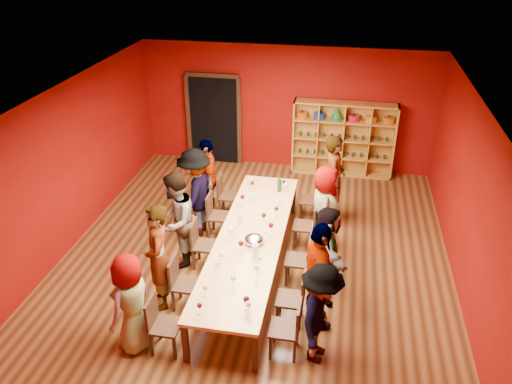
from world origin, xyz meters
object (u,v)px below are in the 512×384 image
chair_person_left_2 (200,242)px  person_left_3 (195,193)px  chair_person_right_1 (296,296)px  person_right_2 (327,248)px  chair_person_right_3 (309,224)px  person_right_3 (325,209)px  shelving_unit (343,135)px  person_left_4 (208,177)px  chair_person_right_2 (303,258)px  wine_bottle (279,185)px  chair_person_left_1 (181,281)px  spittoon_bowl (254,240)px  person_right_0 (320,314)px  tasting_table (251,239)px  chair_person_left_0 (160,322)px  person_left_0 (132,303)px  person_left_2 (176,220)px  person_right_1 (318,277)px  chair_person_left_4 (225,193)px  chair_person_left_3 (215,213)px  person_right_4 (334,180)px  chair_person_right_4 (313,198)px  chair_person_right_0 (290,326)px  person_left_1 (158,257)px

chair_person_left_2 → person_left_3: 1.15m
chair_person_right_1 → person_right_2: 1.10m
person_left_3 → chair_person_right_3: bearing=92.9°
person_left_3 → person_right_3: person_left_3 is taller
person_right_2 → person_right_3: person_right_3 is taller
shelving_unit → person_left_4: 3.63m
chair_person_right_2 → wine_bottle: wine_bottle is taller
chair_person_left_1 → spittoon_bowl: size_ratio=2.72×
person_right_0 → spittoon_bowl: size_ratio=4.79×
tasting_table → chair_person_left_0: 2.21m
chair_person_right_1 → wine_bottle: (-0.66, 2.79, 0.39)m
person_left_0 → person_left_2: size_ratio=0.88×
person_right_1 → spittoon_bowl: person_right_1 is taller
person_right_2 → chair_person_left_4: bearing=36.0°
chair_person_left_3 → person_right_4: size_ratio=0.47×
person_left_0 → chair_person_left_4: person_left_0 is taller
person_right_0 → spittoon_bowl: bearing=48.9°
chair_person_right_4 → person_left_3: bearing=-156.4°
person_right_0 → person_right_2: bearing=11.3°
chair_person_right_4 → person_right_4: size_ratio=0.47×
person_right_2 → chair_person_left_3: bearing=50.1°
chair_person_left_0 → wine_bottle: bearing=72.6°
shelving_unit → chair_person_left_0: (-2.31, -6.32, -0.49)m
chair_person_left_0 → chair_person_left_4: size_ratio=1.00×
person_left_3 → person_left_0: bearing=3.9°
chair_person_right_3 → person_right_3: bearing=-0.0°
person_right_3 → chair_person_left_2: bearing=113.8°
chair_person_right_3 → wine_bottle: bearing=133.8°
chair_person_right_3 → person_left_2: bearing=-156.7°
person_right_2 → spittoon_bowl: bearing=82.5°
person_right_3 → chair_person_left_3: bearing=87.7°
chair_person_left_1 → chair_person_right_0: 1.94m
person_left_0 → chair_person_right_4: person_left_0 is taller
person_right_4 → wine_bottle: bearing=106.1°
chair_person_right_4 → spittoon_bowl: spittoon_bowl is taller
chair_person_right_3 → person_right_3: (0.27, -0.00, 0.34)m
chair_person_left_4 → wine_bottle: bearing=-8.5°
chair_person_left_1 → person_right_2: person_right_2 is taller
person_left_1 → chair_person_left_2: bearing=142.5°
person_right_1 → person_right_3: (-0.04, 2.10, -0.06)m
tasting_table → chair_person_right_1: chair_person_right_1 is taller
chair_person_right_4 → wine_bottle: 0.83m
chair_person_left_2 → person_left_2: person_left_2 is taller
chair_person_left_0 → chair_person_right_1: bearing=26.1°
chair_person_right_4 → chair_person_left_0: bearing=-114.5°
chair_person_left_0 → chair_person_right_3: same height
spittoon_bowl → tasting_table: bearing=115.3°
tasting_table → chair_person_right_4: size_ratio=5.06×
person_right_0 → wine_bottle: 3.59m
person_left_0 → person_right_0: (2.61, 0.25, 0.00)m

